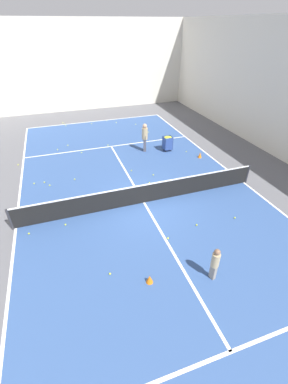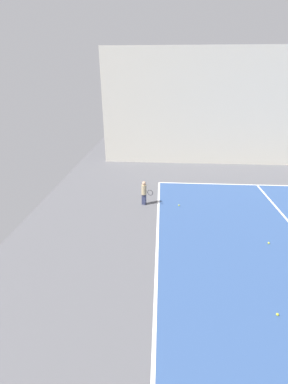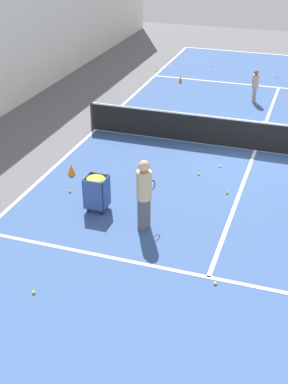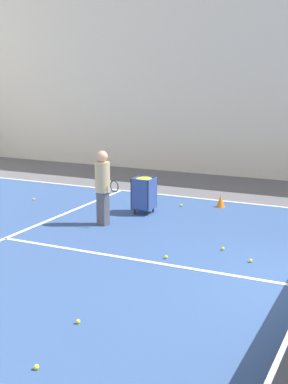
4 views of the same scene
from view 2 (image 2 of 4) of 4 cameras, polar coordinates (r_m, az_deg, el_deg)
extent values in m
cube|color=white|center=(10.10, 3.02, -9.74)|extent=(10.98, 0.10, 0.00)
cube|color=#2D3351|center=(12.30, 0.00, -1.65)|extent=(0.17, 0.22, 0.54)
cylinder|color=tan|center=(12.09, 0.00, 0.52)|extent=(0.31, 0.31, 0.48)
sphere|color=tan|center=(11.96, 0.00, 1.95)|extent=(0.18, 0.18, 0.18)
torus|color=black|center=(12.07, 1.39, -0.16)|extent=(0.12, 0.27, 0.28)
sphere|color=yellow|center=(12.37, 7.77, -2.94)|extent=(0.07, 0.07, 0.07)
sphere|color=yellow|center=(8.13, 27.54, -22.97)|extent=(0.07, 0.07, 0.07)
sphere|color=yellow|center=(10.71, 25.97, -10.15)|extent=(0.07, 0.07, 0.07)
camera|label=1|loc=(12.00, 22.44, 29.01)|focal=24.00mm
camera|label=3|loc=(29.82, 76.64, 8.70)|focal=50.00mm
camera|label=4|loc=(20.84, 38.61, 13.48)|focal=50.00mm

